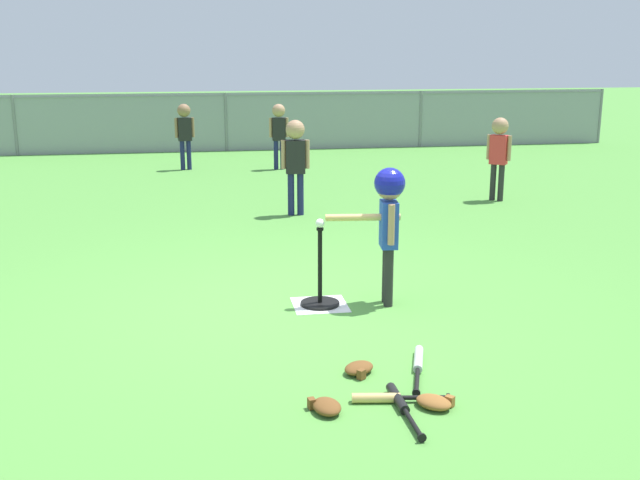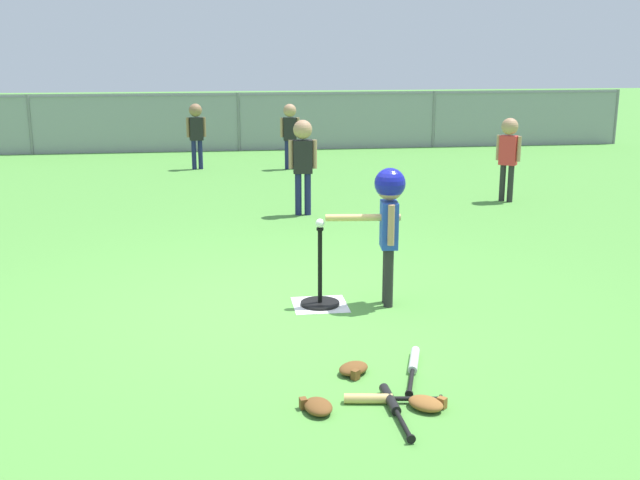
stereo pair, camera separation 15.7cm
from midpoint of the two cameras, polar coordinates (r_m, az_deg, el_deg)
The scene contains 16 objects.
ground_plane at distance 6.19m, azimuth -3.52°, elevation -5.30°, with size 60.00×60.00×0.00m, color #51933D.
home_plate at distance 6.32m, azimuth -0.72°, elevation -4.80°, with size 0.44×0.44×0.01m, color white.
batting_tee at distance 6.29m, azimuth -0.72°, elevation -3.96°, with size 0.32×0.32×0.65m.
baseball_on_tee at distance 6.14m, azimuth -0.74°, elevation 1.24°, with size 0.07×0.07×0.07m, color white.
batter_child at distance 6.16m, azimuth 4.33°, elevation 2.37°, with size 0.63×0.32×1.13m.
fielder_deep_center at distance 13.14m, azimuth -3.41°, elevation 8.31°, with size 0.33×0.22×1.10m.
fielder_near_right at distance 10.67m, azimuth 12.70°, elevation 6.69°, with size 0.27×0.24×1.13m.
fielder_deep_right at distance 13.28m, azimuth -10.34°, elevation 8.19°, with size 0.33×0.22×1.11m.
fielder_deep_left at distance 9.51m, azimuth -2.31°, elevation 6.35°, with size 0.35×0.23×1.18m.
spare_bat_silver at distance 5.17m, azimuth 6.40°, elevation -9.08°, with size 0.27×0.69×0.06m.
spare_bat_wood at distance 4.69m, azimuth 3.97°, elevation -11.59°, with size 0.59×0.14×0.06m.
spare_bat_black at distance 4.63m, azimuth 5.01°, elevation -11.97°, with size 0.06×0.65×0.06m.
glove_by_plate at distance 5.06m, azimuth 2.00°, elevation -9.48°, with size 0.27×0.26×0.07m.
glove_near_bats at distance 4.65m, azimuth 7.49°, elevation -11.82°, with size 0.27×0.27×0.07m.
glove_tossed_aside at distance 4.56m, azimuth -0.56°, elevation -12.22°, with size 0.20×0.24×0.07m.
outfield_fence at distance 15.57m, azimuth -7.27°, elevation 8.81°, with size 16.06×0.06×1.15m.
Camera 1 is at (-0.65, -5.79, 2.07)m, focal length 43.22 mm.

